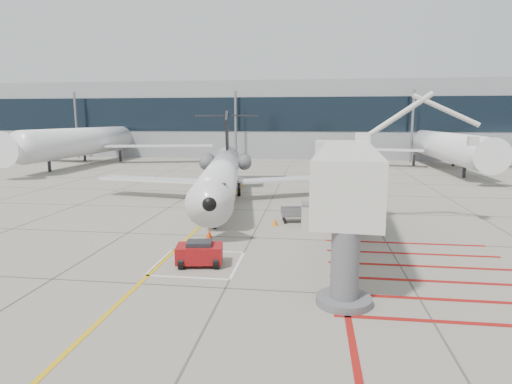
# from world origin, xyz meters

# --- Properties ---
(ground_plane) EXTENTS (260.00, 260.00, 0.00)m
(ground_plane) POSITION_xyz_m (0.00, 0.00, 0.00)
(ground_plane) COLOR gray
(ground_plane) RESTS_ON ground
(regional_jet) EXTENTS (28.27, 33.43, 7.88)m
(regional_jet) POSITION_xyz_m (-3.86, 12.84, 3.94)
(regional_jet) COLOR white
(regional_jet) RESTS_ON ground_plane
(jet_bridge) EXTENTS (10.30, 19.46, 7.54)m
(jet_bridge) POSITION_xyz_m (5.40, 1.52, 3.77)
(jet_bridge) COLOR silver
(jet_bridge) RESTS_ON ground_plane
(pushback_tug) EXTENTS (2.43, 1.74, 1.31)m
(pushback_tug) POSITION_xyz_m (-1.85, -1.27, 0.65)
(pushback_tug) COLOR maroon
(pushback_tug) RESTS_ON ground_plane
(baggage_cart) EXTENTS (1.89, 1.38, 1.08)m
(baggage_cart) POSITION_xyz_m (2.36, 8.40, 0.54)
(baggage_cart) COLOR #5B5B60
(baggage_cart) RESTS_ON ground_plane
(ground_power_unit) EXTENTS (2.62, 1.62, 2.01)m
(ground_power_unit) POSITION_xyz_m (4.26, 5.22, 1.01)
(ground_power_unit) COLOR beige
(ground_power_unit) RESTS_ON ground_plane
(cone_nose) EXTENTS (0.36, 0.36, 0.51)m
(cone_nose) POSITION_xyz_m (-2.60, 3.70, 0.25)
(cone_nose) COLOR #E73F0C
(cone_nose) RESTS_ON ground_plane
(cone_side) EXTENTS (0.38, 0.38, 0.53)m
(cone_side) POSITION_xyz_m (1.16, 7.23, 0.27)
(cone_side) COLOR orange
(cone_side) RESTS_ON ground_plane
(terminal_building) EXTENTS (180.00, 28.00, 14.00)m
(terminal_building) POSITION_xyz_m (10.00, 70.00, 7.00)
(terminal_building) COLOR gray
(terminal_building) RESTS_ON ground_plane
(terminal_glass_band) EXTENTS (180.00, 0.10, 6.00)m
(terminal_glass_band) POSITION_xyz_m (10.00, 55.95, 8.00)
(terminal_glass_band) COLOR black
(terminal_glass_band) RESTS_ON ground_plane
(bg_aircraft_b) EXTENTS (38.78, 43.09, 12.93)m
(bg_aircraft_b) POSITION_xyz_m (-32.21, 46.00, 6.46)
(bg_aircraft_b) COLOR silver
(bg_aircraft_b) RESTS_ON ground_plane
(bg_aircraft_c) EXTENTS (35.36, 39.29, 11.79)m
(bg_aircraft_c) POSITION_xyz_m (22.16, 46.00, 5.89)
(bg_aircraft_c) COLOR silver
(bg_aircraft_c) RESTS_ON ground_plane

